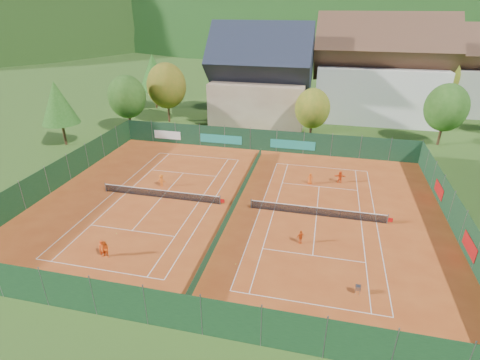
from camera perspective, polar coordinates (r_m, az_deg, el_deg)
name	(u,v)px	position (r m, az deg, el deg)	size (l,w,h in m)	color
ground	(235,207)	(37.59, -0.69, -4.06)	(600.00, 600.00, 0.00)	#2D5019
clay_pad	(235,206)	(37.58, -0.69, -4.03)	(40.00, 32.00, 0.01)	#AF4619
court_markings_left	(161,198)	(40.02, -11.90, -2.65)	(11.03, 23.83, 0.00)	white
court_markings_right	(316,216)	(36.75, 11.57, -5.33)	(11.03, 23.83, 0.00)	white
tennis_net_left	(162,194)	(39.73, -11.76, -2.05)	(13.30, 0.10, 1.02)	#59595B
tennis_net_right	(319,211)	(36.50, 11.88, -4.69)	(13.30, 0.10, 1.02)	#59595B
court_divider	(235,202)	(37.34, -0.70, -3.37)	(0.03, 28.80, 1.00)	#153A21
fence_north	(260,140)	(51.37, 3.07, 6.08)	(40.00, 0.10, 3.00)	#12341F
fence_south	(173,311)	(24.49, -10.17, -19.08)	(40.00, 0.04, 3.00)	#15391C
fence_west	(58,174)	(45.54, -25.96, 0.84)	(0.04, 32.00, 3.00)	#123218
fence_east	(457,217)	(38.06, 30.13, -4.88)	(0.09, 32.00, 3.00)	#143920
chalet	(261,82)	(63.80, 3.19, 14.73)	(16.20, 12.00, 16.00)	#CFB391
hotel_block_a	(379,75)	(69.13, 20.40, 14.72)	(21.60, 11.00, 17.25)	silver
hotel_block_b	(455,75)	(79.80, 29.98, 13.67)	(17.28, 10.00, 15.50)	silver
tree_west_front	(127,97)	(61.16, -16.85, 12.05)	(5.72, 5.72, 8.69)	#412C17
tree_west_mid	(167,86)	(64.48, -11.13, 13.92)	(6.44, 6.44, 9.78)	#4C301B
tree_west_back	(153,72)	(73.99, -13.07, 15.73)	(5.60, 5.60, 10.00)	#432C17
tree_center	(312,108)	(55.51, 10.97, 10.65)	(5.01, 5.01, 7.60)	#402516
tree_east_front	(446,108)	(59.49, 28.92, 9.63)	(5.72, 5.72, 8.69)	#452B18
tree_west_side	(58,103)	(57.92, -26.04, 10.55)	(5.04, 5.04, 9.00)	#4D301B
tree_east_back	(437,77)	(74.92, 27.79, 13.65)	(7.15, 7.15, 10.86)	#49291A
mountain_backdrop	(358,96)	(272.30, 17.56, 12.04)	(820.00, 530.00, 242.00)	black
ball_hopper	(358,288)	(28.31, 17.55, -15.37)	(0.34, 0.34, 0.80)	slate
loose_ball_0	(116,233)	(35.14, -18.31, -7.72)	(0.07, 0.07, 0.07)	#CCD833
loose_ball_1	(236,264)	(29.93, -0.66, -12.68)	(0.07, 0.07, 0.07)	#CCD833
loose_ball_2	(239,194)	(39.88, -0.09, -2.12)	(0.07, 0.07, 0.07)	#CCD833
player_left_near	(102,249)	(32.27, -20.25, -9.77)	(0.54, 0.35, 1.48)	#E94B14
player_left_mid	(105,249)	(32.06, -19.86, -9.91)	(0.74, 0.57, 1.52)	orange
player_left_far	(162,180)	(42.17, -11.87, -0.07)	(0.91, 0.53, 1.42)	orange
player_right_near	(301,237)	(32.25, 9.21, -8.57)	(0.75, 0.31, 1.28)	#D84C13
player_right_far_a	(310,179)	(42.61, 10.65, 0.22)	(0.63, 0.41, 1.29)	#DC5213
player_right_far_b	(340,177)	(43.59, 15.00, 0.46)	(1.32, 0.42, 1.43)	#F24E15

